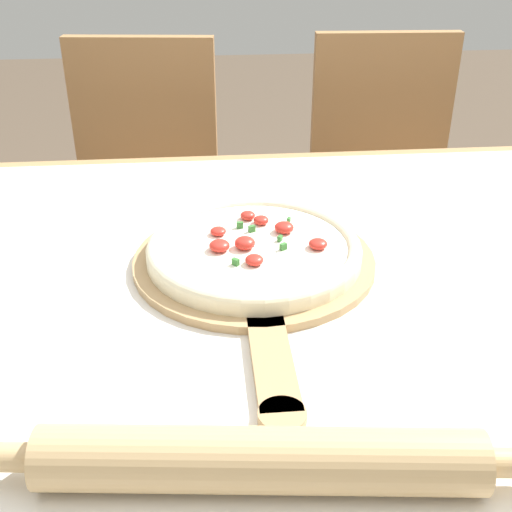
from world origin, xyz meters
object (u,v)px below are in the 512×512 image
(pizza, at_px, (254,249))
(chair_left, at_px, (144,191))
(pizza_peel, at_px, (255,267))
(chair_right, at_px, (383,182))
(rolling_pin, at_px, (259,460))

(pizza, height_order, chair_left, chair_left)
(pizza_peel, distance_m, pizza, 0.03)
(pizza_peel, height_order, pizza, pizza)
(chair_right, bearing_deg, pizza, -115.06)
(pizza, xyz_separation_m, chair_right, (0.42, 0.80, -0.25))
(rolling_pin, relative_size, chair_left, 0.53)
(pizza, bearing_deg, pizza_peel, -90.30)
(rolling_pin, xyz_separation_m, chair_left, (-0.19, 1.19, -0.25))
(chair_left, bearing_deg, rolling_pin, -74.64)
(pizza, xyz_separation_m, rolling_pin, (-0.03, -0.39, 0.00))
(pizza_peel, xyz_separation_m, rolling_pin, (-0.03, -0.37, 0.02))
(pizza_peel, xyz_separation_m, chair_left, (-0.22, 0.82, -0.23))
(rolling_pin, distance_m, chair_left, 1.23)
(rolling_pin, bearing_deg, pizza_peel, 85.36)
(pizza_peel, relative_size, pizza, 1.69)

